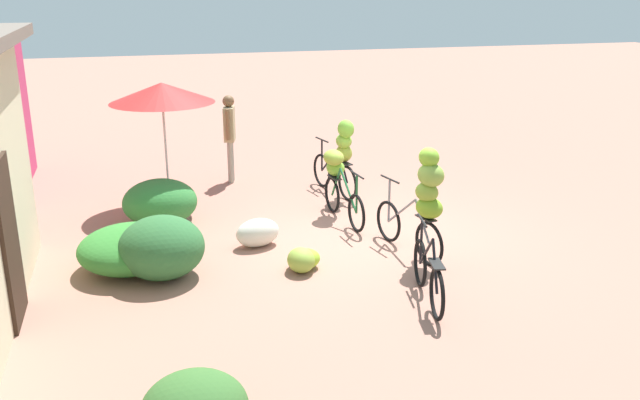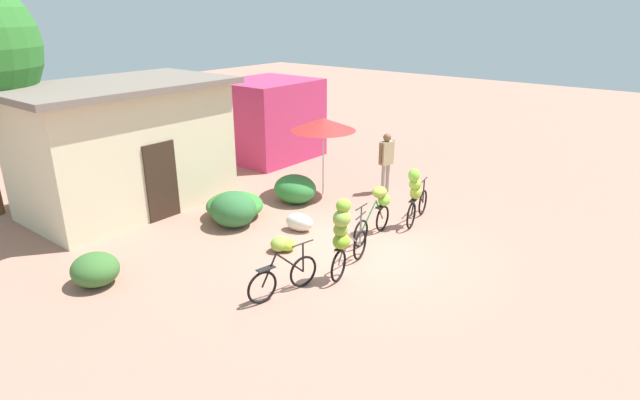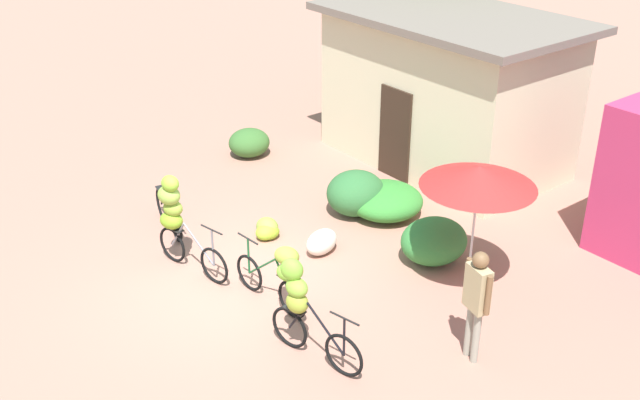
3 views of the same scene
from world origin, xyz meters
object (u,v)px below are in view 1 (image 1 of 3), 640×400
(bicycle_by_shop, at_px, (341,153))
(produce_sack, at_px, (258,233))
(banana_pile_on_ground, at_px, (303,260))
(bicycle_center_loaded, at_px, (338,178))
(person_vendor, at_px, (229,129))
(bicycle_near_pile, at_px, (424,197))
(market_umbrella, at_px, (162,93))
(bicycle_leftmost, at_px, (428,275))

(bicycle_by_shop, xyz_separation_m, produce_sack, (-2.09, 2.00, -0.63))
(bicycle_by_shop, bearing_deg, banana_pile_on_ground, 153.79)
(bicycle_center_loaded, distance_m, person_vendor, 3.08)
(bicycle_center_loaded, bearing_deg, produce_sack, 121.54)
(bicycle_center_loaded, xyz_separation_m, person_vendor, (2.69, 1.45, 0.39))
(bicycle_by_shop, bearing_deg, person_vendor, 49.35)
(bicycle_near_pile, xyz_separation_m, banana_pile_on_ground, (0.13, 1.76, -0.83))
(market_umbrella, xyz_separation_m, person_vendor, (1.25, -1.33, -0.97))
(market_umbrella, distance_m, bicycle_center_loaded, 3.42)
(bicycle_center_loaded, relative_size, banana_pile_on_ground, 3.03)
(market_umbrella, xyz_separation_m, bicycle_near_pile, (-3.63, -3.39, -1.09))
(produce_sack, distance_m, person_vendor, 3.78)
(bicycle_leftmost, relative_size, banana_pile_on_ground, 2.81)
(bicycle_center_loaded, bearing_deg, bicycle_by_shop, -19.67)
(bicycle_leftmost, xyz_separation_m, person_vendor, (6.15, 1.58, 0.74))
(market_umbrella, height_order, bicycle_by_shop, market_umbrella)
(bicycle_leftmost, distance_m, person_vendor, 6.39)
(market_umbrella, height_order, bicycle_leftmost, market_umbrella)
(bicycle_by_shop, xyz_separation_m, person_vendor, (1.59, 1.85, 0.25))
(bicycle_leftmost, relative_size, produce_sack, 2.26)
(market_umbrella, height_order, bicycle_center_loaded, market_umbrella)
(produce_sack, bearing_deg, person_vendor, -2.39)
(bicycle_by_shop, bearing_deg, market_umbrella, 84.03)
(person_vendor, bearing_deg, bicycle_near_pile, -157.17)
(bicycle_by_shop, xyz_separation_m, banana_pile_on_ground, (-3.16, 1.56, -0.70))
(bicycle_leftmost, height_order, bicycle_by_shop, bicycle_by_shop)
(bicycle_leftmost, bearing_deg, produce_sack, 35.07)
(market_umbrella, height_order, banana_pile_on_ground, market_umbrella)
(market_umbrella, distance_m, person_vendor, 2.07)
(bicycle_by_shop, height_order, person_vendor, person_vendor)
(bicycle_by_shop, bearing_deg, bicycle_center_loaded, 160.33)
(bicycle_by_shop, height_order, produce_sack, bicycle_by_shop)
(bicycle_near_pile, xyz_separation_m, bicycle_by_shop, (3.29, 0.21, -0.13))
(market_umbrella, distance_m, bicycle_by_shop, 3.42)
(market_umbrella, bearing_deg, banana_pile_on_ground, -155.09)
(bicycle_center_loaded, bearing_deg, bicycle_near_pile, -164.63)
(banana_pile_on_ground, relative_size, person_vendor, 0.32)
(bicycle_center_loaded, xyz_separation_m, banana_pile_on_ground, (-2.06, 1.16, -0.55))
(bicycle_near_pile, bearing_deg, produce_sack, 61.43)
(bicycle_leftmost, distance_m, banana_pile_on_ground, 1.91)
(bicycle_leftmost, xyz_separation_m, bicycle_center_loaded, (3.46, 0.13, 0.35))
(bicycle_near_pile, bearing_deg, bicycle_center_loaded, 15.37)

